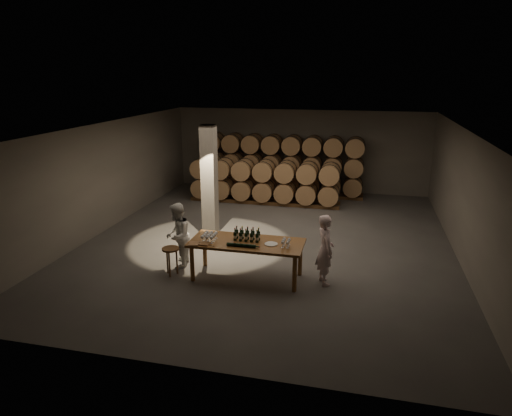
% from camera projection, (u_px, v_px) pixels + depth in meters
% --- Properties ---
extents(room, '(12.00, 12.00, 12.00)m').
position_uv_depth(room, '(209.00, 181.00, 13.11)').
color(room, '#514E4C').
rests_on(room, ground).
extents(tasting_table, '(2.60, 1.10, 0.90)m').
position_uv_depth(tasting_table, '(247.00, 246.00, 10.43)').
color(tasting_table, brown).
rests_on(tasting_table, ground).
extents(barrel_stack_back, '(6.26, 0.95, 2.31)m').
position_uv_depth(barrel_stack_back, '(282.00, 164.00, 17.62)').
color(barrel_stack_back, brown).
rests_on(barrel_stack_back, ground).
extents(barrel_stack_front, '(5.48, 0.95, 1.57)m').
position_uv_depth(barrel_stack_front, '(264.00, 181.00, 16.51)').
color(barrel_stack_front, brown).
rests_on(barrel_stack_front, ground).
extents(bottle_cluster, '(0.60, 0.23, 0.31)m').
position_uv_depth(bottle_cluster, '(247.00, 236.00, 10.45)').
color(bottle_cluster, black).
rests_on(bottle_cluster, tasting_table).
extents(lying_bottles, '(0.75, 0.08, 0.08)m').
position_uv_depth(lying_bottles, '(242.00, 245.00, 10.08)').
color(lying_bottles, black).
rests_on(lying_bottles, tasting_table).
extents(glass_cluster_left, '(0.30, 0.41, 0.17)m').
position_uv_depth(glass_cluster_left, '(209.00, 235.00, 10.45)').
color(glass_cluster_left, silver).
rests_on(glass_cluster_left, tasting_table).
extents(glass_cluster_right, '(0.19, 0.30, 0.16)m').
position_uv_depth(glass_cluster_right, '(286.00, 241.00, 10.11)').
color(glass_cluster_right, silver).
rests_on(glass_cluster_right, tasting_table).
extents(plate, '(0.30, 0.30, 0.02)m').
position_uv_depth(plate, '(271.00, 244.00, 10.24)').
color(plate, silver).
rests_on(plate, tasting_table).
extents(notebook_near, '(0.24, 0.20, 0.03)m').
position_uv_depth(notebook_near, '(204.00, 244.00, 10.22)').
color(notebook_near, brown).
rests_on(notebook_near, tasting_table).
extents(notebook_corner, '(0.27, 0.31, 0.02)m').
position_uv_depth(notebook_corner, '(194.00, 244.00, 10.25)').
color(notebook_corner, brown).
rests_on(notebook_corner, tasting_table).
extents(pen, '(0.13, 0.04, 0.01)m').
position_uv_depth(pen, '(212.00, 246.00, 10.13)').
color(pen, black).
rests_on(pen, tasting_table).
extents(stool, '(0.40, 0.40, 0.67)m').
position_uv_depth(stool, '(171.00, 253.00, 10.68)').
color(stool, brown).
rests_on(stool, ground).
extents(person_man, '(0.59, 0.70, 1.63)m').
position_uv_depth(person_man, '(325.00, 250.00, 10.16)').
color(person_man, silver).
rests_on(person_man, ground).
extents(person_woman, '(0.73, 0.87, 1.60)m').
position_uv_depth(person_woman, '(177.00, 235.00, 11.07)').
color(person_woman, white).
rests_on(person_woman, ground).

